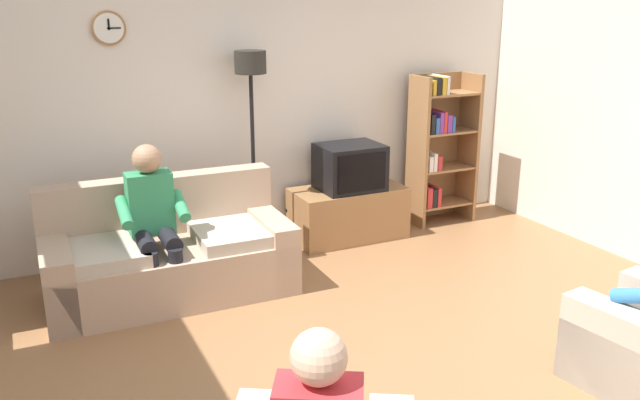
{
  "coord_description": "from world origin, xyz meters",
  "views": [
    {
      "loc": [
        -2.15,
        -3.19,
        2.29
      ],
      "look_at": [
        -0.13,
        1.03,
        0.85
      ],
      "focal_mm": 36.91,
      "sensor_mm": 36.0,
      "label": 1
    }
  ],
  "objects": [
    {
      "name": "tv",
      "position": [
        0.76,
        2.23,
        0.73
      ],
      "size": [
        0.6,
        0.49,
        0.44
      ],
      "color": "black",
      "rests_on": "tv_stand"
    },
    {
      "name": "tv_stand",
      "position": [
        0.76,
        2.25,
        0.25
      ],
      "size": [
        1.1,
        0.56,
        0.51
      ],
      "color": "olive",
      "rests_on": "ground_plane"
    },
    {
      "name": "floor_lamp",
      "position": [
        -0.17,
        2.35,
        1.45
      ],
      "size": [
        0.28,
        0.28,
        1.85
      ],
      "color": "black",
      "rests_on": "ground_plane"
    },
    {
      "name": "person_on_couch",
      "position": [
        -1.25,
        1.62,
        0.7
      ],
      "size": [
        0.52,
        0.54,
        1.24
      ],
      "color": "#338C59",
      "rests_on": "ground_plane"
    },
    {
      "name": "ground_plane",
      "position": [
        0.0,
        0.0,
        0.0
      ],
      "size": [
        12.0,
        12.0,
        0.0
      ],
      "primitive_type": "plane",
      "color": "#8C603D"
    },
    {
      "name": "couch",
      "position": [
        -1.13,
        1.73,
        0.31
      ],
      "size": [
        1.92,
        0.91,
        0.9
      ],
      "color": "tan",
      "rests_on": "ground_plane"
    },
    {
      "name": "bookshelf",
      "position": [
        1.85,
        2.32,
        0.82
      ],
      "size": [
        0.68,
        0.36,
        1.55
      ],
      "color": "olive",
      "rests_on": "ground_plane"
    },
    {
      "name": "back_wall_assembly",
      "position": [
        -0.0,
        2.66,
        1.35
      ],
      "size": [
        6.2,
        0.17,
        2.7
      ],
      "color": "silver",
      "rests_on": "ground_plane"
    }
  ]
}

